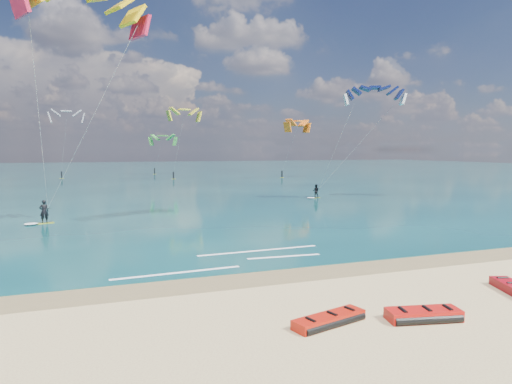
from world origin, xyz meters
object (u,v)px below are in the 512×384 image
packed_kite_mid (423,320)px  kitesurfer_far (346,138)px  packed_kite_left (329,324)px  kitesurfer_main (64,100)px

packed_kite_mid → kitesurfer_far: 38.03m
packed_kite_left → packed_kite_mid: packed_kite_mid is taller
kitesurfer_far → kitesurfer_main: bearing=176.0°
kitesurfer_main → kitesurfer_far: kitesurfer_main is taller
packed_kite_left → kitesurfer_far: 38.91m
kitesurfer_main → kitesurfer_far: 30.70m
packed_kite_mid → kitesurfer_main: bearing=129.4°
kitesurfer_far → packed_kite_left: bearing=-144.8°
packed_kite_left → kitesurfer_far: size_ratio=0.21×
packed_kite_left → packed_kite_mid: bearing=-27.9°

